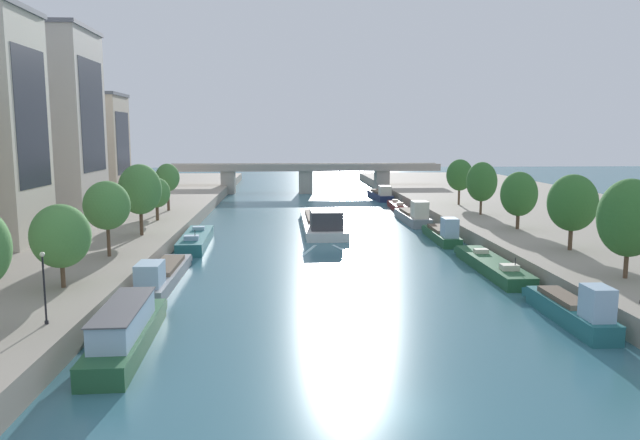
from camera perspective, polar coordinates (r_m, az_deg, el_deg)
The scene contains 28 objects.
ground_plane at distance 28.81m, azimuth 5.87°, elevation -17.32°, with size 400.00×400.00×0.00m, color #386B7A.
quay_left at distance 86.77m, azimuth -23.39°, elevation -0.15°, with size 36.00×170.00×1.74m, color gray.
quay_right at distance 90.09m, azimuth 21.97°, elevation 0.21°, with size 36.00×170.00×1.74m, color gray.
barge_midriver at distance 79.23m, azimuth 0.23°, elevation -0.15°, with size 5.18×24.20×3.27m.
wake_behind_barge at distance 64.92m, azimuth 0.56°, elevation -2.83°, with size 5.60×5.88×0.03m.
moored_boat_left_downstream at distance 37.17m, azimuth -17.78°, elevation -9.81°, with size 2.95×13.48×2.78m.
moored_boat_left_midway at distance 51.79m, azimuth -14.65°, elevation -5.01°, with size 2.55×15.22×2.76m.
moored_boat_left_near at distance 68.79m, azimuth -11.59°, elevation -1.81°, with size 3.15×14.44×2.43m.
moored_boat_right_second at distance 43.22m, azimuth 22.66°, elevation -7.77°, with size 2.00×10.79×3.30m.
moored_boat_right_lone at distance 56.98m, azimuth 15.84°, elevation -4.12°, with size 2.65×15.42×2.21m.
moored_boat_right_near at distance 71.41m, azimuth 11.44°, elevation -1.25°, with size 2.36×11.95×3.18m.
moored_boat_right_midway at distance 85.39m, azimuth 8.78°, elevation 0.40°, with size 2.85×13.52×3.48m.
moored_boat_right_far at distance 100.61m, azimuth 7.25°, elevation 1.32°, with size 2.21×11.33×2.11m.
moored_boat_right_end at distance 115.90m, azimuth 5.71°, elevation 2.41°, with size 3.13×14.48×2.90m.
tree_left_second at distance 45.38m, azimuth -23.25°, elevation -1.40°, with size 4.05×4.05×5.85m.
tree_left_end_of_row at distance 55.43m, azimuth -19.45°, elevation 1.30°, with size 3.97×3.97×6.61m.
tree_left_third at distance 66.06m, azimuth -16.60°, elevation 2.78°, with size 4.46×4.46×7.50m.
tree_left_distant at distance 77.28m, azimuth -15.15°, elevation 2.49°, with size 3.35×3.35×5.29m.
tree_left_past_mid at distance 86.69m, azimuth -14.17°, elevation 3.88°, with size 3.31×3.31×6.54m.
tree_right_far at distance 49.76m, azimuth 27.13°, elevation 0.18°, with size 4.50×4.50×7.41m.
tree_right_by_lamp at distance 59.79m, azimuth 22.69°, elevation 1.50°, with size 4.46×4.46×6.99m.
tree_right_third at distance 71.19m, azimuth 18.24°, elevation 2.34°, with size 4.07×4.07×6.45m.
tree_right_midway at distance 82.48m, azimuth 14.99°, elevation 3.50°, with size 4.00×4.00×6.97m.
tree_right_past_mid at distance 93.43m, azimuth 13.02°, elevation 4.15°, with size 3.95×3.95×6.85m.
lamppost_left_bank at distance 37.27m, azimuth -24.56°, elevation -5.55°, with size 0.28×0.28×4.14m.
building_left_middle at distance 85.63m, azimuth -25.31°, elevation 8.25°, with size 15.03×11.80×23.87m.
building_left_corner at distance 104.84m, azimuth -21.04°, elevation 6.45°, with size 11.58×9.81×17.06m.
bridge_far at distance 127.11m, azimuth -1.37°, elevation 4.31°, with size 56.26×4.40×6.19m.
Camera 1 is at (-4.31, -25.67, 12.36)m, focal length 33.96 mm.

